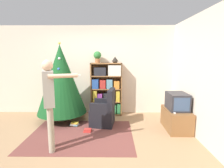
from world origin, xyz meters
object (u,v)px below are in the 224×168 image
at_px(christmas_tree, 61,79).
at_px(potted_plant, 97,56).
at_px(table_lamp, 115,59).
at_px(bookshelf, 107,90).
at_px(armchair, 104,113).
at_px(standing_person, 50,98).
at_px(television, 177,101).

bearing_deg(christmas_tree, potted_plant, 28.38).
xyz_separation_m(christmas_tree, table_lamp, (1.42, 0.50, 0.52)).
height_order(bookshelf, armchair, bookshelf).
xyz_separation_m(standing_person, table_lamp, (1.17, 2.02, 0.65)).
bearing_deg(standing_person, bookshelf, 135.23).
bearing_deg(armchair, christmas_tree, -98.12).
relative_size(christmas_tree, standing_person, 1.26).
bearing_deg(potted_plant, table_lamp, -0.00).
relative_size(bookshelf, standing_person, 0.92).
xyz_separation_m(bookshelf, armchair, (-0.03, -0.81, -0.42)).
height_order(television, table_lamp, table_lamp).
xyz_separation_m(television, potted_plant, (-1.95, 1.06, 1.04)).
distance_m(bookshelf, armchair, 0.92).
bearing_deg(bookshelf, table_lamp, 2.23).
xyz_separation_m(bookshelf, christmas_tree, (-1.18, -0.49, 0.37)).
xyz_separation_m(bookshelf, potted_plant, (-0.26, 0.01, 0.97)).
height_order(television, potted_plant, potted_plant).
bearing_deg(television, table_lamp, 143.62).
bearing_deg(standing_person, armchair, 123.23).
bearing_deg(christmas_tree, television, -11.24).
height_order(potted_plant, table_lamp, potted_plant).
relative_size(television, christmas_tree, 0.27).
distance_m(bookshelf, television, 1.99).
distance_m(bookshelf, potted_plant, 1.01).
bearing_deg(armchair, standing_person, -28.72).
distance_m(christmas_tree, armchair, 1.43).
bearing_deg(armchair, bookshelf, -174.36).
xyz_separation_m(christmas_tree, standing_person, (0.25, -1.53, -0.13)).
bearing_deg(armchair, table_lamp, 169.29).
relative_size(christmas_tree, potted_plant, 6.33).
relative_size(standing_person, table_lamp, 8.29).
xyz_separation_m(christmas_tree, potted_plant, (0.92, 0.50, 0.60)).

